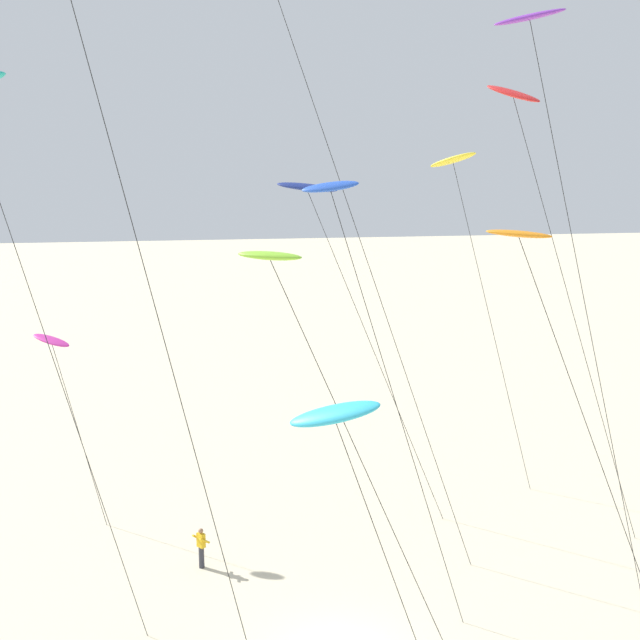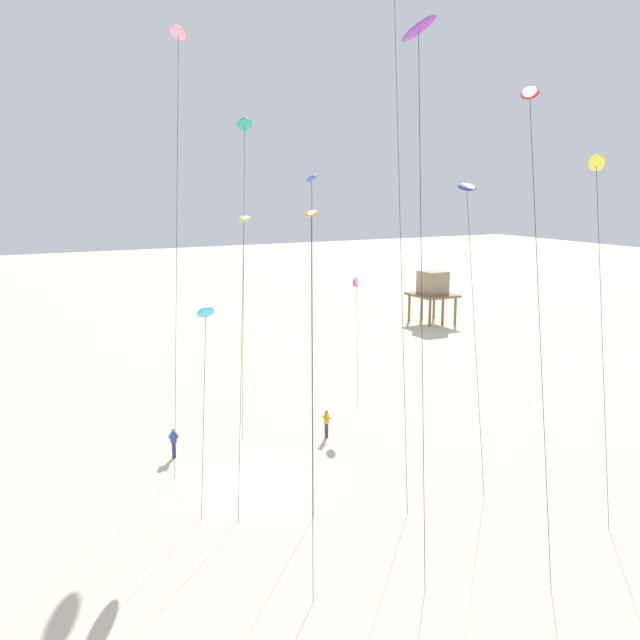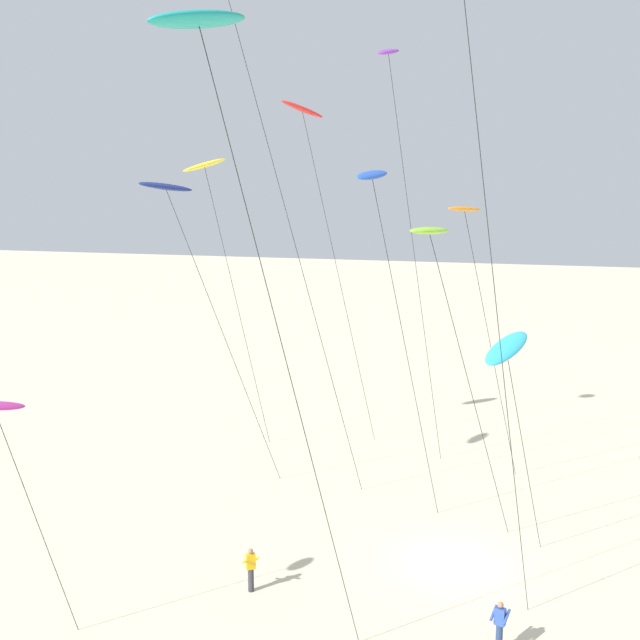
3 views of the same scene
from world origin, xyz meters
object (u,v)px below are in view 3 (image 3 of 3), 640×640
Objects in this scene: kite_navy at (167,190)px; kite_flyer_middle at (500,624)px; kite_purple at (389,60)px; kite_orange at (466,215)px; kite_yellow at (205,168)px; kite_cyan at (507,349)px; kite_teal at (200,24)px; kite_lime at (431,235)px; kite_blue at (373,182)px; kite_red at (303,114)px; kite_flyer_nearest at (251,568)px.

kite_flyer_middle is at bearing -112.79° from kite_navy.
kite_flyer_middle is (-12.89, -6.70, -19.65)m from kite_purple.
kite_navy is at bearing 113.13° from kite_orange.
kite_yellow is 19.30m from kite_cyan.
kite_purple is at bearing -92.62° from kite_yellow.
kite_lime is (9.56, -3.96, -5.35)m from kite_teal.
kite_blue is 0.81× the size of kite_red.
kite_red reaches higher than kite_orange.
kite_red is 25.22m from kite_flyer_middle.
kite_lime is 8.01× the size of kite_flyer_middle.
kite_lime is at bearing -68.40° from kite_flyer_nearest.
kite_flyer_middle is at bearing -135.22° from kite_blue.
kite_teal is 1.37× the size of kite_orange.
kite_purple reaches higher than kite_lime.
kite_navy is 0.71× the size of kite_purple.
kite_cyan is at bearing -30.82° from kite_teal.
kite_yellow is at bearing 53.29° from kite_lime.
kite_navy is at bearing 84.79° from kite_cyan.
kite_blue reaches higher than kite_cyan.
kite_purple is 12.75× the size of kite_flyer_nearest.
kite_purple reaches higher than kite_teal.
kite_cyan reaches higher than kite_flyer_nearest.
kite_yellow is 9.81× the size of kite_flyer_middle.
kite_cyan is at bearing -159.58° from kite_orange.
kite_red is 5.29m from kite_purple.
kite_navy is 21.07m from kite_flyer_middle.
kite_orange reaches higher than kite_cyan.
kite_lime is 0.89× the size of kite_navy.
kite_yellow reaches higher than kite_flyer_middle.
kite_cyan is (-8.44, -15.96, -6.82)m from kite_yellow.
kite_yellow is 0.86× the size of kite_red.
kite_yellow is at bearing 81.45° from kite_orange.
kite_blue is at bearing -171.87° from kite_purple.
kite_blue is 9.29× the size of kite_flyer_nearest.
kite_red is 1.99× the size of kite_cyan.
kite_blue reaches higher than kite_lime.
kite_cyan is at bearing -98.99° from kite_blue.
kite_lime reaches higher than kite_flyer_middle.
kite_purple is 23.06m from kite_flyer_nearest.
kite_cyan is 5.14m from kite_lime.
kite_flyer_middle is at bearing -166.04° from kite_orange.
kite_teal reaches higher than kite_yellow.
kite_yellow is 20.63m from kite_flyer_nearest.
kite_flyer_nearest and kite_flyer_middle have the same top height.
kite_purple is at bearing -50.21° from kite_navy.
kite_lime is (-2.33, -2.62, -1.84)m from kite_blue.
kite_blue is 3.96m from kite_lime.
kite_orange is at bearing -1.82° from kite_lime.
kite_blue is 1.03× the size of kite_navy.
kite_teal is 1.16× the size of kite_yellow.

